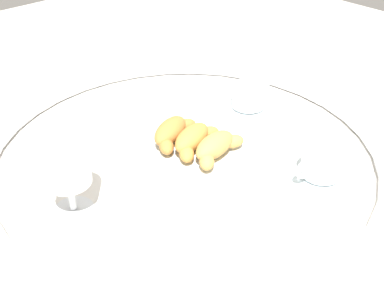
# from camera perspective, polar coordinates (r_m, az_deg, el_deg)

# --- Properties ---
(ground_plane) EXTENTS (2.20, 2.20, 0.00)m
(ground_plane) POSITION_cam_1_polar(r_m,az_deg,el_deg) (0.97, -0.78, -1.32)
(ground_plane) COLOR silver
(table_chrome_rim) EXTENTS (0.78, 0.78, 0.02)m
(table_chrome_rim) POSITION_cam_1_polar(r_m,az_deg,el_deg) (0.96, -0.79, -0.73)
(table_chrome_rim) COLOR silver
(table_chrome_rim) RESTS_ON ground_plane
(pastry_plate) EXTENTS (0.26, 0.26, 0.02)m
(pastry_plate) POSITION_cam_1_polar(r_m,az_deg,el_deg) (0.96, 0.00, -0.88)
(pastry_plate) COLOR silver
(pastry_plate) RESTS_ON ground_plane
(croissant_large) EXTENTS (0.13, 0.10, 0.04)m
(croissant_large) POSITION_cam_1_polar(r_m,az_deg,el_deg) (0.96, -2.37, 1.43)
(croissant_large) COLOR #BC7A38
(croissant_large) RESTS_ON pastry_plate
(croissant_small) EXTENTS (0.13, 0.09, 0.04)m
(croissant_small) POSITION_cam_1_polar(r_m,az_deg,el_deg) (0.94, 0.17, 0.58)
(croissant_small) COLOR #CC893D
(croissant_small) RESTS_ON pastry_plate
(croissant_extra) EXTENTS (0.14, 0.08, 0.04)m
(croissant_extra) POSITION_cam_1_polar(r_m,az_deg,el_deg) (0.92, 2.82, -0.31)
(croissant_extra) COLOR #D6994C
(croissant_extra) RESTS_ON pastry_plate
(coffee_cup_near) EXTENTS (0.14, 0.14, 0.06)m
(coffee_cup_near) POSITION_cam_1_polar(r_m,az_deg,el_deg) (0.93, 14.87, -2.50)
(coffee_cup_near) COLOR silver
(coffee_cup_near) RESTS_ON ground_plane
(coffee_cup_far) EXTENTS (0.14, 0.14, 0.06)m
(coffee_cup_far) POSITION_cam_1_polar(r_m,az_deg,el_deg) (1.12, 6.66, 5.28)
(coffee_cup_far) COLOR silver
(coffee_cup_far) RESTS_ON ground_plane
(juice_glass_left) EXTENTS (0.08, 0.08, 0.14)m
(juice_glass_left) POSITION_cam_1_polar(r_m,az_deg,el_deg) (0.81, -14.50, -2.45)
(juice_glass_left) COLOR white
(juice_glass_left) RESTS_ON ground_plane
(folded_napkin) EXTENTS (0.13, 0.13, 0.01)m
(folded_napkin) POSITION_cam_1_polar(r_m,az_deg,el_deg) (0.76, 4.94, -13.09)
(folded_napkin) COLOR silver
(folded_napkin) RESTS_ON ground_plane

